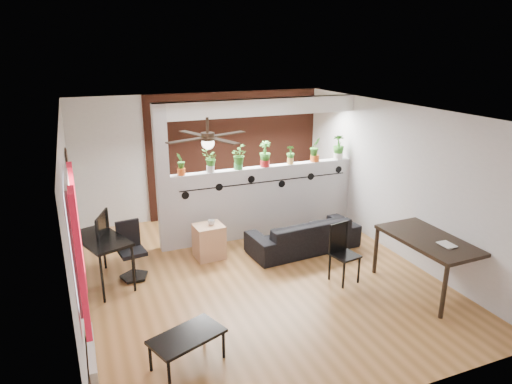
% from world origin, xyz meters
% --- Properties ---
extents(room_shell, '(6.30, 7.10, 2.90)m').
position_xyz_m(room_shell, '(0.00, 0.00, 1.30)').
color(room_shell, brown).
rests_on(room_shell, ground).
extents(partition_wall, '(3.60, 0.18, 1.35)m').
position_xyz_m(partition_wall, '(0.80, 1.50, 0.68)').
color(partition_wall, '#BCBCC1').
rests_on(partition_wall, ground).
extents(ceiling_header, '(3.60, 0.18, 0.30)m').
position_xyz_m(ceiling_header, '(0.80, 1.50, 2.45)').
color(ceiling_header, silver).
rests_on(ceiling_header, room_shell).
extents(pier_column, '(0.22, 0.20, 2.60)m').
position_xyz_m(pier_column, '(-1.11, 1.50, 1.30)').
color(pier_column, '#BCBCC1').
rests_on(pier_column, ground).
extents(brick_panel, '(3.90, 0.05, 2.60)m').
position_xyz_m(brick_panel, '(0.80, 2.97, 1.30)').
color(brick_panel, '#AA4B31').
rests_on(brick_panel, ground).
extents(vine_decal, '(3.31, 0.01, 0.30)m').
position_xyz_m(vine_decal, '(0.80, 1.40, 1.08)').
color(vine_decal, black).
rests_on(vine_decal, partition_wall).
extents(window_assembly, '(0.09, 1.30, 1.55)m').
position_xyz_m(window_assembly, '(-2.56, -1.20, 1.51)').
color(window_assembly, white).
rests_on(window_assembly, room_shell).
extents(baseboard_heater, '(0.08, 1.00, 0.18)m').
position_xyz_m(baseboard_heater, '(-2.54, -1.20, 0.09)').
color(baseboard_heater, beige).
rests_on(baseboard_heater, ground).
extents(corkboard, '(0.03, 0.60, 0.45)m').
position_xyz_m(corkboard, '(-2.58, 0.95, 1.35)').
color(corkboard, '#9C794B').
rests_on(corkboard, room_shell).
extents(framed_art, '(0.03, 0.34, 0.44)m').
position_xyz_m(framed_art, '(-2.58, 0.90, 1.85)').
color(framed_art, '#8C7259').
rests_on(framed_art, room_shell).
extents(ceiling_fan, '(1.19, 1.19, 0.43)m').
position_xyz_m(ceiling_fan, '(-0.80, -0.30, 2.31)').
color(ceiling_fan, black).
rests_on(ceiling_fan, room_shell).
extents(potted_plant_0, '(0.22, 0.24, 0.39)m').
position_xyz_m(potted_plant_0, '(-0.78, 1.50, 1.56)').
color(potted_plant_0, '#DA5319').
rests_on(potted_plant_0, partition_wall).
extents(potted_plant_1, '(0.23, 0.20, 0.41)m').
position_xyz_m(potted_plant_1, '(-0.25, 1.50, 1.57)').
color(potted_plant_1, silver).
rests_on(potted_plant_1, partition_wall).
extents(potted_plant_2, '(0.21, 0.25, 0.44)m').
position_xyz_m(potted_plant_2, '(0.27, 1.50, 1.58)').
color(potted_plant_2, '#328A3D').
rests_on(potted_plant_2, partition_wall).
extents(potted_plant_3, '(0.32, 0.31, 0.48)m').
position_xyz_m(potted_plant_3, '(0.80, 1.50, 1.60)').
color(potted_plant_3, '#AC1B1D').
rests_on(potted_plant_3, partition_wall).
extents(potted_plant_4, '(0.21, 0.19, 0.36)m').
position_xyz_m(potted_plant_4, '(1.33, 1.50, 1.54)').
color(potted_plant_4, '#E9AF52').
rests_on(potted_plant_4, partition_wall).
extents(potted_plant_5, '(0.28, 0.23, 0.47)m').
position_xyz_m(potted_plant_5, '(1.85, 1.50, 1.60)').
color(potted_plant_5, '#D05318').
rests_on(potted_plant_5, partition_wall).
extents(potted_plant_6, '(0.32, 0.29, 0.49)m').
position_xyz_m(potted_plant_6, '(2.38, 1.50, 1.61)').
color(potted_plant_6, silver).
rests_on(potted_plant_6, partition_wall).
extents(sofa, '(1.95, 0.89, 0.56)m').
position_xyz_m(sofa, '(1.16, 0.57, 0.28)').
color(sofa, black).
rests_on(sofa, ground).
extents(cube_shelf, '(0.51, 0.46, 0.59)m').
position_xyz_m(cube_shelf, '(-0.49, 0.90, 0.29)').
color(cube_shelf, tan).
rests_on(cube_shelf, ground).
extents(cup, '(0.13, 0.13, 0.09)m').
position_xyz_m(cup, '(-0.44, 0.90, 0.64)').
color(cup, gray).
rests_on(cup, cube_shelf).
extents(computer_desk, '(0.90, 1.20, 0.77)m').
position_xyz_m(computer_desk, '(-2.25, 0.59, 0.70)').
color(computer_desk, black).
rests_on(computer_desk, ground).
extents(monitor, '(0.32, 0.16, 0.18)m').
position_xyz_m(monitor, '(-2.25, 0.74, 0.86)').
color(monitor, black).
rests_on(monitor, computer_desk).
extents(office_chair, '(0.47, 0.47, 0.90)m').
position_xyz_m(office_chair, '(-1.81, 0.66, 0.40)').
color(office_chair, black).
rests_on(office_chair, ground).
extents(dining_table, '(0.96, 1.53, 0.82)m').
position_xyz_m(dining_table, '(2.25, -1.34, 0.73)').
color(dining_table, black).
rests_on(dining_table, ground).
extents(book, '(0.18, 0.24, 0.02)m').
position_xyz_m(book, '(2.15, -1.64, 0.83)').
color(book, gray).
rests_on(book, dining_table).
extents(folding_chair, '(0.43, 0.43, 0.92)m').
position_xyz_m(folding_chair, '(1.18, -0.63, 0.54)').
color(folding_chair, black).
rests_on(folding_chair, ground).
extents(coffee_table, '(0.93, 0.73, 0.39)m').
position_xyz_m(coffee_table, '(-1.52, -1.70, 0.34)').
color(coffee_table, black).
rests_on(coffee_table, ground).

